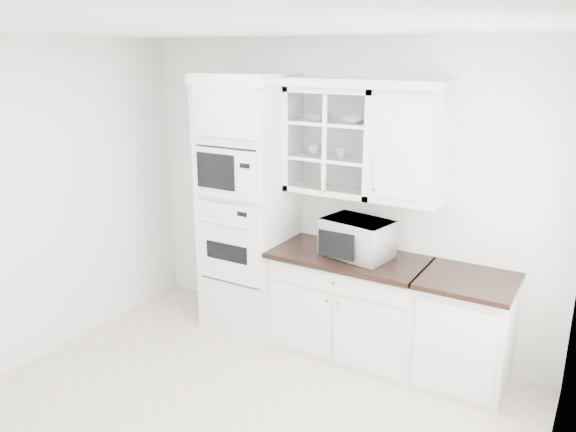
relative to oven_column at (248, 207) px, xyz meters
The scene contains 13 objects.
ground 2.00m from the oven_column, 62.12° to the right, with size 4.00×3.50×0.01m, color beige.
room_shell 1.37m from the oven_column, 52.79° to the right, with size 4.00×3.50×2.70m.
oven_column is the anchor object (origin of this frame).
base_cabinet_run 1.27m from the oven_column, ahead, with size 1.32×0.67×0.92m.
extra_base_cabinet 2.16m from the oven_column, ahead, with size 0.72×0.67×0.92m.
upper_cabinet_glass 1.03m from the oven_column, 12.10° to the left, with size 0.80×0.33×0.90m.
upper_cabinet_solid 1.60m from the oven_column, ahead, with size 0.55×0.33×0.90m, color silver.
crown_molding 1.33m from the oven_column, 11.90° to the left, with size 2.14×0.38×0.07m, color white.
countertop_microwave 1.11m from the oven_column, ahead, with size 0.55×0.46×0.32m, color white.
bowl_a 1.05m from the oven_column, 17.31° to the left, with size 0.20×0.20×0.05m, color white.
bowl_b 1.28m from the oven_column, ahead, with size 0.19×0.19×0.06m, color white.
cup_a 0.83m from the oven_column, 16.85° to the left, with size 0.11×0.11×0.09m, color white.
cup_b 1.04m from the oven_column, 10.18° to the left, with size 0.10×0.10×0.10m, color white.
Camera 1 is at (2.12, -2.68, 2.57)m, focal length 35.00 mm.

